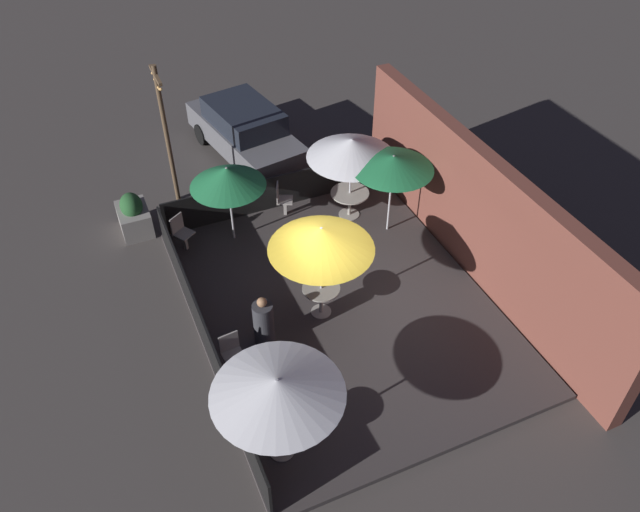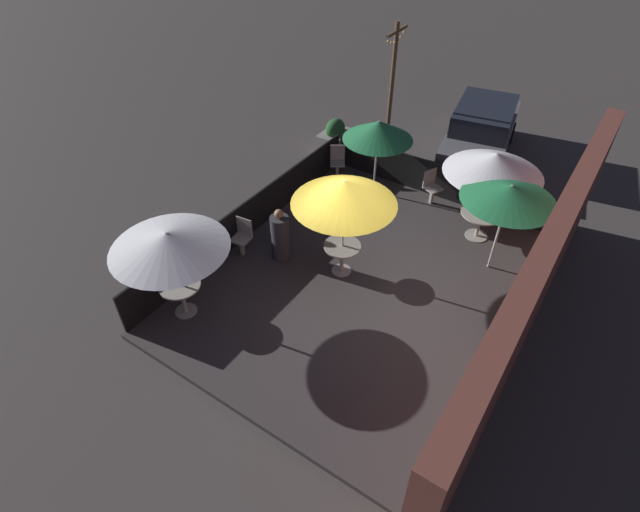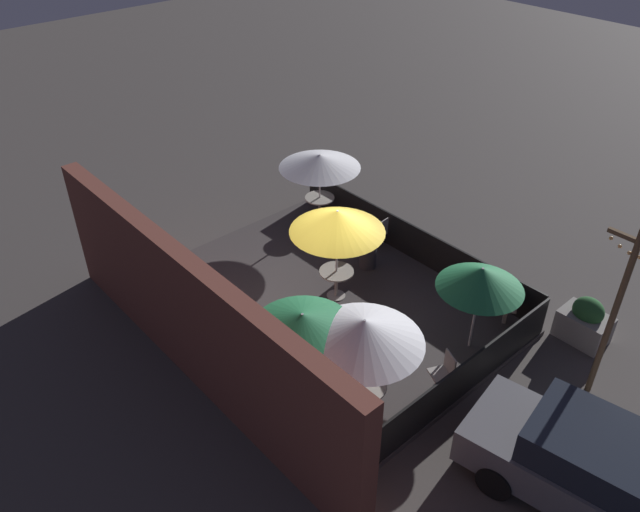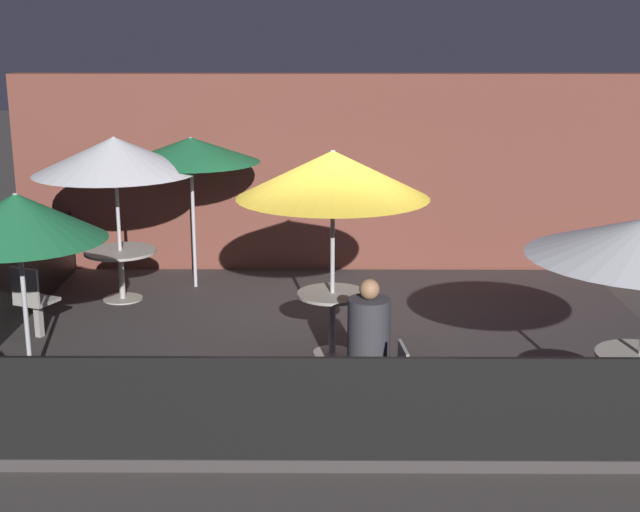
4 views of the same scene
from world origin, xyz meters
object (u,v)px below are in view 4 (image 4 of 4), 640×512
Objects in this scene: patio_umbrella_4 at (191,150)px; dining_table_2 at (332,306)px; patio_umbrella_1 at (115,155)px; patron_0 at (369,350)px; dining_table_1 at (121,260)px; dining_table_0 at (639,371)px; patio_chair_2 at (33,299)px; patio_umbrella_3 at (17,217)px; patio_umbrella_2 at (333,175)px; patio_chair_0 at (415,390)px.

patio_umbrella_4 reaches higher than dining_table_2.
patio_umbrella_1 is 1.72× the size of patron_0.
dining_table_1 is 0.75× the size of patron_0.
patio_chair_2 is at bearing 158.82° from dining_table_0.
patio_umbrella_3 is at bearing -108.48° from patio_umbrella_4.
dining_table_2 reaches higher than dining_table_1.
patio_umbrella_2 is at bearing -73.44° from patio_chair_2.
patio_umbrella_1 is 5.81m from patio_chair_0.
patron_0 is at bearing -47.07° from patio_umbrella_1.
patio_umbrella_3 is 3.56m from dining_table_2.
dining_table_0 reaches higher than dining_table_2.
patio_umbrella_1 is 4.97m from patron_0.
patio_umbrella_3 is at bearing 156.44° from patio_chair_0.
patio_chair_2 is at bearing 172.25° from patio_umbrella_2.
patio_umbrella_1 reaches higher than patio_chair_2.
patron_0 is (0.35, -1.42, -1.52)m from patio_umbrella_2.
patron_0 is at bearing -7.33° from patio_umbrella_3.
patio_umbrella_2 reaches higher than dining_table_1.
dining_table_0 is 3.47m from dining_table_2.
patio_umbrella_2 is 1.09× the size of patio_umbrella_4.
dining_table_1 is 1.07× the size of patio_chair_2.
patio_chair_0 reaches higher than dining_table_2.
patio_chair_2 reaches higher than dining_table_1.
patio_chair_2 is at bearing 105.79° from patio_umbrella_3.
patio_chair_2 is 4.39m from patron_0.
patio_chair_2 is at bearing -126.60° from patio_umbrella_4.
dining_table_1 is (-5.73, 4.07, -0.04)m from dining_table_0.
patio_umbrella_2 is at bearing 144.73° from dining_table_0.
patio_umbrella_2 reaches higher than dining_table_2.
patio_umbrella_3 is at bearing -30.65° from patron_0.
patio_chair_2 is (-0.71, -1.57, -1.51)m from patio_umbrella_1.
dining_table_1 is 4.76m from patron_0.
patio_umbrella_4 is at bearing 34.22° from dining_table_1.
dining_table_2 is at bearing 16.85° from patio_umbrella_3.
patio_umbrella_3 reaches higher than dining_table_0.
patio_umbrella_4 is (-1.97, 2.69, -0.11)m from patio_umbrella_2.
patio_umbrella_1 is 3.83m from dining_table_2.
dining_table_1 is at bearing 84.38° from patio_umbrella_3.
patio_umbrella_4 reaches higher than dining_table_1.
patio_chair_0 is 1.01× the size of patio_chair_2.
patio_chair_2 is at bearing -114.31° from dining_table_1.
dining_table_0 is (5.73, -4.07, -1.41)m from patio_umbrella_1.
patio_umbrella_1 reaches higher than patio_umbrella_3.
dining_table_1 is at bearing -145.78° from patio_umbrella_4.
patio_umbrella_2 is 3.35m from patio_umbrella_3.
patio_umbrella_3 is 3.30m from dining_table_1.
patio_umbrella_3 reaches higher than dining_table_1.
dining_table_1 is 5.61m from patio_chair_0.
patio_umbrella_2 reaches higher than dining_table_0.
patio_chair_0 is (0.73, -2.22, -1.60)m from patio_umbrella_2.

